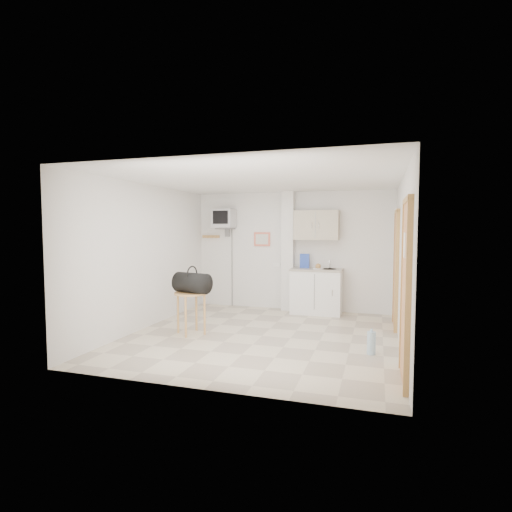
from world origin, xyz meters
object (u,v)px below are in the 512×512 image
(duffel_bag, at_px, (192,283))
(round_table, at_px, (191,299))
(crt_television, at_px, (224,219))
(water_bottle, at_px, (371,343))

(duffel_bag, bearing_deg, round_table, 150.50)
(round_table, bearing_deg, duffel_bag, -43.29)
(crt_television, bearing_deg, duffel_bag, -81.43)
(crt_television, xyz_separation_m, round_table, (0.30, -2.24, -1.36))
(crt_television, relative_size, water_bottle, 6.08)
(duffel_bag, height_order, water_bottle, duffel_bag)
(water_bottle, bearing_deg, round_table, 175.20)
(crt_television, distance_m, round_table, 2.63)
(round_table, bearing_deg, crt_television, 97.58)
(round_table, relative_size, water_bottle, 1.96)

